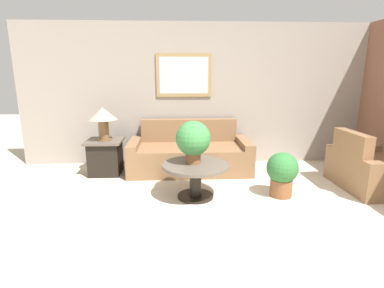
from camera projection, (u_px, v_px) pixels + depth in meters
The scene contains 9 objects.
ground_plane at pixel (256, 241), 3.12m from camera, with size 20.00×20.00×0.00m, color beige.
wall_back at pixel (219, 95), 5.63m from camera, with size 7.44×0.09×2.60m.
couch_main at pixel (190, 155), 5.33m from camera, with size 2.12×0.95×0.87m.
armchair at pixel (369, 170), 4.49m from camera, with size 0.89×1.14×0.87m.
coffee_table at pixel (196, 173), 4.15m from camera, with size 0.92×0.92×0.49m.
side_table at pixel (106, 157), 5.16m from camera, with size 0.60×0.60×0.59m.
table_lamp at pixel (103, 117), 4.99m from camera, with size 0.48×0.48×0.56m.
potted_plant_on_table at pixel (193, 140), 4.10m from camera, with size 0.48×0.48×0.59m.
potted_plant_floor at pixel (282, 172), 4.19m from camera, with size 0.44×0.44×0.64m.
Camera 1 is at (-0.80, -2.76, 1.72)m, focal length 28.00 mm.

